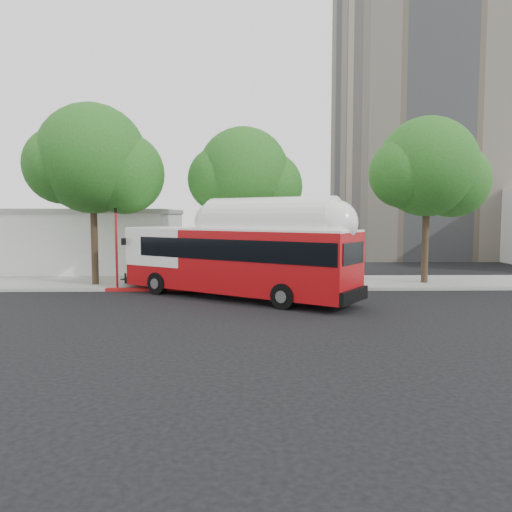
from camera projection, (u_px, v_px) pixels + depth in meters
The scene contains 11 objects.
ground at pixel (266, 304), 21.64m from camera, with size 120.00×120.00×0.00m, color black.
sidewalk at pixel (261, 282), 28.11m from camera, with size 60.00×5.00×0.15m, color gray.
curb_strip at pixel (263, 289), 25.52m from camera, with size 60.00×0.30×0.15m, color gray.
red_curb_segment at pixel (204, 289), 25.45m from camera, with size 10.00×0.32×0.16m, color maroon.
street_tree_left at pixel (102, 163), 26.46m from camera, with size 6.67×5.80×9.74m.
street_tree_mid at pixel (251, 178), 27.18m from camera, with size 5.75×5.00×8.62m.
street_tree_right at pixel (435, 171), 27.15m from camera, with size 6.21×5.40×9.18m.
apartment_tower at pixel (439, 73), 48.45m from camera, with size 18.00×18.00×37.00m.
low_commercial_bldg at pixel (60, 239), 35.12m from camera, with size 16.20×10.20×4.25m.
transit_bus at pixel (236, 261), 23.11m from camera, with size 11.62×8.93×3.73m.
signal_pole at pixel (116, 248), 25.48m from camera, with size 0.12×0.40×4.23m.
Camera 1 is at (-0.88, -21.38, 3.87)m, focal length 35.00 mm.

